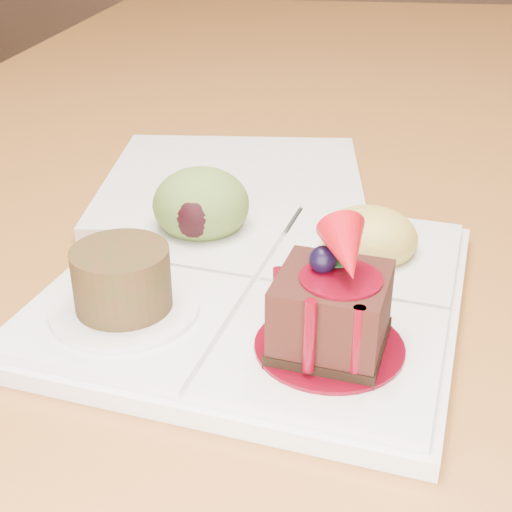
# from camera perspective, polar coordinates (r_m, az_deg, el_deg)

# --- Properties ---
(ground) EXTENTS (6.00, 6.00, 0.00)m
(ground) POSITION_cam_1_polar(r_m,az_deg,el_deg) (1.37, 2.74, -19.63)
(ground) COLOR brown
(dining_table) EXTENTS (1.00, 1.80, 0.75)m
(dining_table) POSITION_cam_1_polar(r_m,az_deg,el_deg) (0.98, 3.65, 8.33)
(dining_table) COLOR #A45F2A
(dining_table) RESTS_ON ground
(sampler_plate) EXTENTS (0.32, 0.32, 0.11)m
(sampler_plate) POSITION_cam_1_polar(r_m,az_deg,el_deg) (0.50, -0.07, -1.14)
(sampler_plate) COLOR silver
(sampler_plate) RESTS_ON dining_table
(second_plate) EXTENTS (0.26, 0.26, 0.01)m
(second_plate) POSITION_cam_1_polar(r_m,az_deg,el_deg) (0.68, -1.81, 5.88)
(second_plate) COLOR silver
(second_plate) RESTS_ON dining_table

